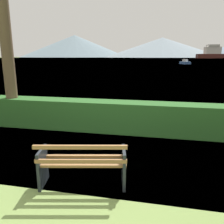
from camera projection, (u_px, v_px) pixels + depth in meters
ground_plane at (84, 184)px, 4.18m from camera, size 1400.00×1400.00×0.00m
water_surface at (161, 58)px, 298.66m from camera, size 620.00×620.00×0.00m
park_bench at (83, 164)px, 4.03m from camera, size 1.60×0.86×0.87m
hedge_row at (116, 116)px, 7.04m from camera, size 10.04×0.74×0.92m
fishing_boat_near at (185, 62)px, 67.99m from camera, size 3.01×4.79×1.45m
distant_hills at (170, 46)px, 526.91m from camera, size 750.55×350.86×55.91m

